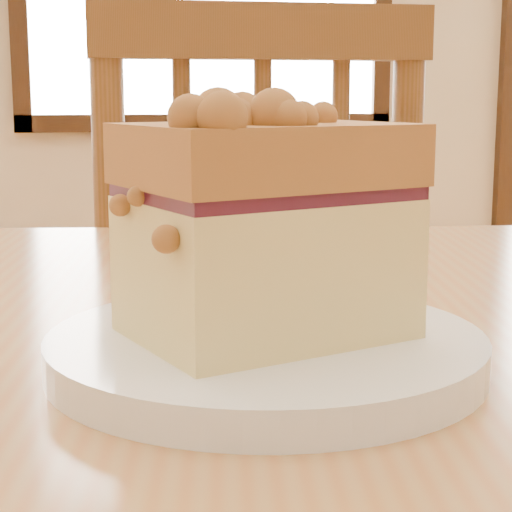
{
  "coord_description": "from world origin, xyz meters",
  "views": [
    {
      "loc": [
        -0.19,
        -0.2,
        0.89
      ],
      "look_at": [
        -0.11,
        0.27,
        0.8
      ],
      "focal_mm": 62.0,
      "sensor_mm": 36.0,
      "label": 1
    }
  ],
  "objects_px": {
    "cafe_chair_main": "(241,361)",
    "cake_slice": "(266,223)",
    "plate": "(266,352)",
    "cafe_table_main": "(212,471)"
  },
  "relations": [
    {
      "from": "cafe_chair_main",
      "to": "plate",
      "type": "relative_size",
      "value": 4.4
    },
    {
      "from": "cafe_table_main",
      "to": "plate",
      "type": "height_order",
      "value": "plate"
    },
    {
      "from": "cafe_chair_main",
      "to": "plate",
      "type": "xyz_separation_m",
      "value": [
        -0.11,
        -0.78,
        0.25
      ]
    },
    {
      "from": "plate",
      "to": "cafe_chair_main",
      "type": "bearing_deg",
      "value": 82.19
    },
    {
      "from": "cafe_chair_main",
      "to": "cake_slice",
      "type": "bearing_deg",
      "value": 81.17
    },
    {
      "from": "cafe_chair_main",
      "to": "plate",
      "type": "bearing_deg",
      "value": 81.18
    },
    {
      "from": "cafe_table_main",
      "to": "plate",
      "type": "xyz_separation_m",
      "value": [
        0.02,
        -0.08,
        0.1
      ]
    },
    {
      "from": "cafe_chair_main",
      "to": "cake_slice",
      "type": "height_order",
      "value": "cafe_chair_main"
    },
    {
      "from": "cafe_chair_main",
      "to": "cafe_table_main",
      "type": "bearing_deg",
      "value": 78.78
    },
    {
      "from": "cafe_table_main",
      "to": "cake_slice",
      "type": "xyz_separation_m",
      "value": [
        0.02,
        -0.08,
        0.17
      ]
    }
  ]
}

